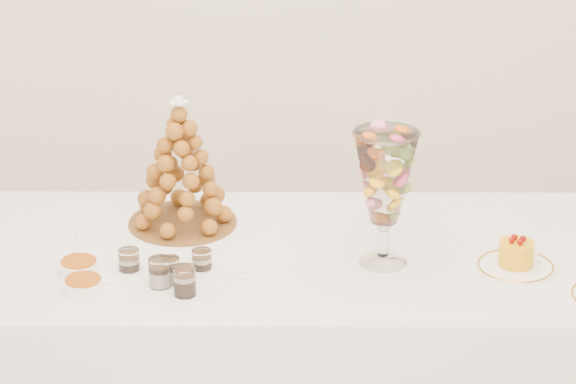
{
  "coord_description": "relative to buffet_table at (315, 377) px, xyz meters",
  "views": [
    {
      "loc": [
        0.05,
        -2.85,
        2.31
      ],
      "look_at": [
        0.06,
        0.22,
        0.97
      ],
      "focal_mm": 85.0,
      "sensor_mm": 36.0,
      "label": 1
    }
  ],
  "objects": [
    {
      "name": "verrine_b",
      "position": [
        -0.36,
        -0.16,
        0.41
      ],
      "size": [
        0.05,
        0.05,
        0.07
      ],
      "primitive_type": "cylinder",
      "rotation": [
        0.0,
        0.0,
        0.06
      ],
      "color": "white",
      "rests_on": "buffet_table"
    },
    {
      "name": "ramekin_front",
      "position": [
        -0.57,
        -0.21,
        0.39
      ],
      "size": [
        0.1,
        0.1,
        0.03
      ],
      "primitive_type": "cylinder",
      "color": "white",
      "rests_on": "buffet_table"
    },
    {
      "name": "mousse_cake",
      "position": [
        0.5,
        -0.09,
        0.42
      ],
      "size": [
        0.09,
        0.09,
        0.08
      ],
      "color": "#F4A70B",
      "rests_on": "cake_plate"
    },
    {
      "name": "ramekin_back",
      "position": [
        -0.6,
        -0.11,
        0.39
      ],
      "size": [
        0.1,
        0.1,
        0.03
      ],
      "primitive_type": "cylinder",
      "color": "white",
      "rests_on": "buffet_table"
    },
    {
      "name": "cake_plate",
      "position": [
        0.5,
        -0.1,
        0.38
      ],
      "size": [
        0.2,
        0.2,
        0.01
      ],
      "primitive_type": "cylinder",
      "color": "white",
      "rests_on": "buffet_table"
    },
    {
      "name": "lace_tray",
      "position": [
        -0.35,
        0.03,
        0.38
      ],
      "size": [
        0.6,
        0.48,
        0.02
      ],
      "primitive_type": "cube",
      "rotation": [
        0.0,
        0.0,
        0.16
      ],
      "color": "white",
      "rests_on": "buffet_table"
    },
    {
      "name": "verrine_d",
      "position": [
        -0.39,
        -0.18,
        0.41
      ],
      "size": [
        0.06,
        0.06,
        0.07
      ],
      "primitive_type": "cylinder",
      "rotation": [
        0.0,
        0.0,
        -0.13
      ],
      "color": "white",
      "rests_on": "buffet_table"
    },
    {
      "name": "verrine_c",
      "position": [
        -0.29,
        -0.12,
        0.41
      ],
      "size": [
        0.06,
        0.06,
        0.07
      ],
      "primitive_type": "cylinder",
      "rotation": [
        0.0,
        0.0,
        -0.26
      ],
      "color": "white",
      "rests_on": "buffet_table"
    },
    {
      "name": "macaron_vase",
      "position": [
        0.17,
        -0.05,
        0.61
      ],
      "size": [
        0.16,
        0.16,
        0.36
      ],
      "color": "white",
      "rests_on": "buffet_table"
    },
    {
      "name": "buffet_table",
      "position": [
        0.0,
        0.0,
        0.0
      ],
      "size": [
        1.98,
        0.81,
        0.75
      ],
      "rotation": [
        0.0,
        0.0,
        -0.01
      ],
      "color": "white",
      "rests_on": "ground"
    },
    {
      "name": "verrine_a",
      "position": [
        -0.47,
        -0.13,
        0.41
      ],
      "size": [
        0.06,
        0.06,
        0.07
      ],
      "primitive_type": "cylinder",
      "rotation": [
        0.0,
        0.0,
        0.18
      ],
      "color": "white",
      "rests_on": "buffet_table"
    },
    {
      "name": "verrine_e",
      "position": [
        -0.32,
        -0.23,
        0.41
      ],
      "size": [
        0.07,
        0.07,
        0.07
      ],
      "primitive_type": "cylinder",
      "rotation": [
        0.0,
        0.0,
        -0.29
      ],
      "color": "white",
      "rests_on": "buffet_table"
    },
    {
      "name": "croquembouche",
      "position": [
        -0.36,
        0.14,
        0.57
      ],
      "size": [
        0.29,
        0.29,
        0.36
      ],
      "rotation": [
        0.0,
        0.0,
        0.13
      ],
      "color": "brown",
      "rests_on": "lace_tray"
    }
  ]
}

